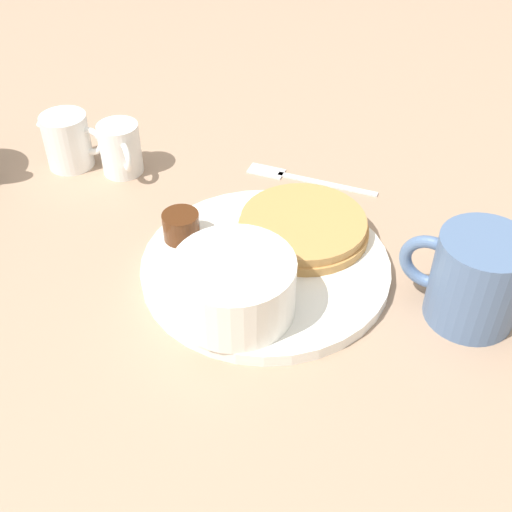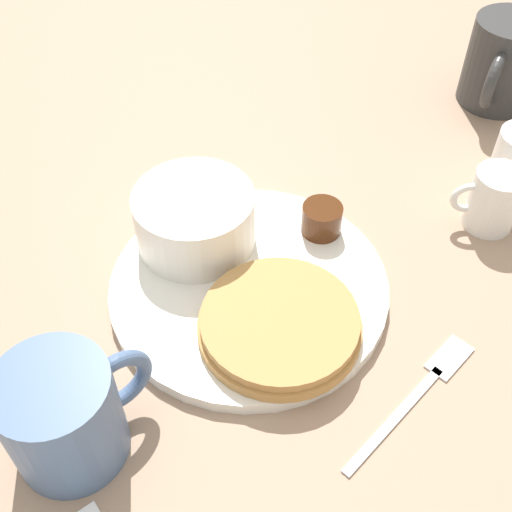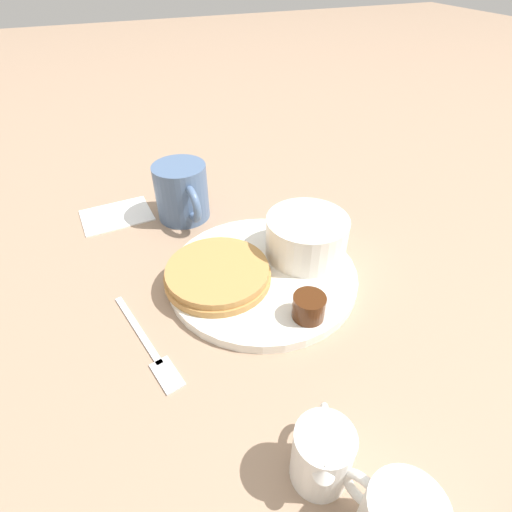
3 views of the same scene
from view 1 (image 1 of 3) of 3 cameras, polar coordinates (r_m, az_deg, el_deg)
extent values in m
plane|color=#9E7F66|center=(0.60, 0.84, -1.33)|extent=(4.00, 4.00, 0.00)
cylinder|color=white|center=(0.60, 0.85, -0.90)|extent=(0.23, 0.23, 0.01)
cylinder|color=#B78447|center=(0.62, 4.19, 2.33)|extent=(0.13, 0.13, 0.01)
cylinder|color=#B78447|center=(0.62, 4.23, 2.98)|extent=(0.12, 0.12, 0.01)
cylinder|color=white|center=(0.53, -1.94, -2.69)|extent=(0.10, 0.10, 0.05)
cylinder|color=white|center=(0.52, -2.00, -0.93)|extent=(0.08, 0.08, 0.01)
cylinder|color=#47230F|center=(0.62, -6.67, 2.65)|extent=(0.04, 0.04, 0.03)
cylinder|color=white|center=(0.54, -3.90, -4.51)|extent=(0.04, 0.04, 0.02)
sphere|color=white|center=(0.52, -3.98, -3.23)|extent=(0.02, 0.02, 0.02)
cylinder|color=slate|center=(0.56, 19.06, -1.99)|extent=(0.08, 0.08, 0.08)
torus|color=slate|center=(0.57, 15.18, -0.55)|extent=(0.02, 0.05, 0.05)
cylinder|color=white|center=(0.74, -11.95, 9.32)|extent=(0.05, 0.05, 0.06)
torus|color=white|center=(0.72, -11.49, 8.62)|extent=(0.02, 0.03, 0.03)
cone|color=white|center=(0.74, -12.62, 11.66)|extent=(0.02, 0.02, 0.01)
cylinder|color=white|center=(0.76, -16.42, 9.79)|extent=(0.05, 0.05, 0.06)
torus|color=white|center=(0.75, -14.56, 9.86)|extent=(0.02, 0.03, 0.03)
cone|color=white|center=(0.76, -18.38, 11.57)|extent=(0.02, 0.02, 0.01)
cube|color=silver|center=(0.72, 6.32, 6.44)|extent=(0.03, 0.11, 0.00)
cube|color=silver|center=(0.73, 0.92, 7.62)|extent=(0.03, 0.04, 0.00)
camera|label=2|loc=(0.67, 36.69, 35.82)|focal=45.00mm
camera|label=3|loc=(0.79, -16.49, 34.30)|focal=28.00mm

